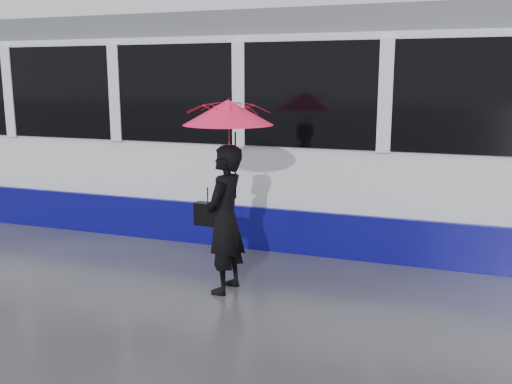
% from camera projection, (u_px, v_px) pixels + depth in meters
% --- Properties ---
extents(ground, '(90.00, 90.00, 0.00)m').
position_uv_depth(ground, '(238.00, 279.00, 6.99)').
color(ground, '#2E2E33').
rests_on(ground, ground).
extents(rails, '(34.00, 1.51, 0.02)m').
position_uv_depth(rails, '(294.00, 229.00, 9.29)').
color(rails, '#3F3D38').
rests_on(rails, ground).
extents(tram, '(26.00, 2.56, 3.35)m').
position_uv_depth(tram, '(183.00, 125.00, 9.63)').
color(tram, white).
rests_on(tram, ground).
extents(woman, '(0.44, 0.64, 1.70)m').
position_uv_depth(woman, '(225.00, 219.00, 6.46)').
color(woman, black).
rests_on(woman, ground).
extents(umbrella, '(1.05, 1.05, 1.15)m').
position_uv_depth(umbrella, '(228.00, 130.00, 6.24)').
color(umbrella, '#FF1560').
rests_on(umbrella, ground).
extents(handbag, '(0.31, 0.15, 0.44)m').
position_uv_depth(handbag, '(208.00, 214.00, 6.54)').
color(handbag, black).
rests_on(handbag, ground).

